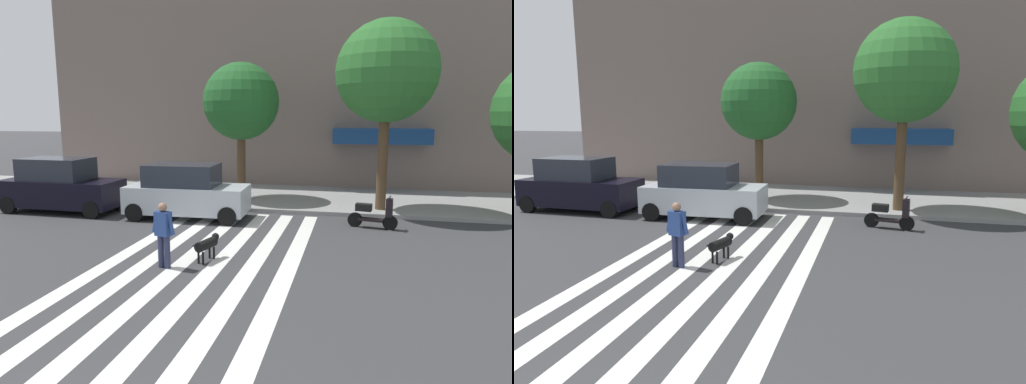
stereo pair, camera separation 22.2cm
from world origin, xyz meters
TOP-DOWN VIEW (x-y plane):
  - ground_plane at (0.00, 6.97)m, footprint 160.00×160.00m
  - sidewalk_far at (0.00, 16.93)m, footprint 80.00×6.00m
  - crosswalk_stripes at (-0.25, 6.97)m, footprint 4.95×13.33m
  - parked_car_near_curb at (-7.61, 12.45)m, footprint 4.59×1.94m
  - parked_car_behind_first at (-2.44, 12.45)m, footprint 4.41×2.03m
  - parked_scooter at (4.14, 12.39)m, footprint 1.62×0.60m
  - street_tree_nearest at (-1.28, 15.97)m, footprint 3.24×3.24m
  - street_tree_middle at (4.51, 14.90)m, footprint 3.74×3.74m
  - pedestrian_dog_walker at (-1.01, 7.26)m, footprint 0.70×0.34m
  - dog_on_leash at (-0.14, 8.00)m, footprint 0.47×1.09m

SIDE VIEW (x-z plane):
  - ground_plane at x=0.00m, z-range 0.00..0.00m
  - crosswalk_stripes at x=-0.25m, z-range 0.00..0.01m
  - sidewalk_far at x=0.00m, z-range 0.00..0.15m
  - dog_on_leash at x=-0.14m, z-range 0.12..0.77m
  - parked_scooter at x=4.14m, z-range -0.08..1.03m
  - pedestrian_dog_walker at x=-1.01m, z-range 0.11..1.75m
  - parked_car_behind_first at x=-2.44m, z-range -0.03..1.96m
  - parked_car_near_curb at x=-7.61m, z-range -0.05..2.05m
  - street_tree_nearest at x=-1.28m, z-range 1.38..7.14m
  - street_tree_middle at x=4.51m, z-range 1.76..8.78m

